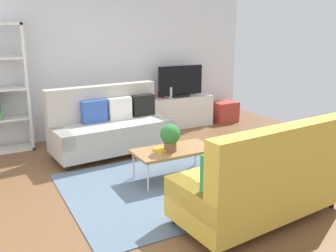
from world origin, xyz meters
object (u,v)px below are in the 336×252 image
object	(u,v)px
tv_console	(180,112)
tv	(180,82)
couch_beige	(111,126)
coffee_table	(174,151)
bottle_0	(171,93)
storage_trunk	(225,112)
vase_0	(154,95)
couch_green	(263,181)
vase_1	(161,94)
potted_plant	(170,136)
table_book_0	(164,149)

from	to	relation	value
tv_console	tv	size ratio (longest dim) A/B	1.40
couch_beige	tv	bearing A→B (deg)	-159.26
couch_beige	coffee_table	distance (m)	1.48
tv	bottle_0	size ratio (longest dim) A/B	4.52
couch_beige	storage_trunk	bearing A→B (deg)	-169.63
coffee_table	bottle_0	distance (m)	2.62
tv_console	vase_0	world-z (taller)	vase_0
storage_trunk	couch_green	bearing A→B (deg)	-121.73
couch_beige	storage_trunk	distance (m)	3.06
couch_green	vase_0	world-z (taller)	couch_green
coffee_table	vase_0	world-z (taller)	vase_0
tv_console	vase_1	size ratio (longest dim) A/B	9.27
tv_console	potted_plant	bearing A→B (deg)	-122.79
coffee_table	vase_1	bearing A→B (deg)	66.39
tv	vase_0	distance (m)	0.63
potted_plant	bottle_0	distance (m)	2.68
table_book_0	bottle_0	distance (m)	2.67
tv	potted_plant	world-z (taller)	tv
potted_plant	table_book_0	size ratio (longest dim) A/B	1.55
couch_green	storage_trunk	size ratio (longest dim) A/B	3.77
table_book_0	vase_1	xyz separation A→B (m)	(1.18, 2.37, 0.28)
coffee_table	vase_1	distance (m)	2.62
vase_0	table_book_0	bearing A→B (deg)	-113.15
storage_trunk	vase_0	bearing A→B (deg)	174.90
storage_trunk	potted_plant	bearing A→B (deg)	-139.09
storage_trunk	potted_plant	world-z (taller)	potted_plant
bottle_0	table_book_0	bearing A→B (deg)	-120.79
tv_console	potted_plant	xyz separation A→B (m)	(-1.54, -2.38, 0.31)
couch_green	coffee_table	world-z (taller)	couch_green
coffee_table	tv	world-z (taller)	tv
table_book_0	potted_plant	bearing A→B (deg)	-47.07
couch_beige	coffee_table	bearing A→B (deg)	100.46
tv	storage_trunk	xyz separation A→B (m)	(1.10, -0.08, -0.73)
couch_beige	vase_0	distance (m)	1.61
tv_console	vase_1	xyz separation A→B (m)	(-0.41, 0.05, 0.40)
potted_plant	bottle_0	size ratio (longest dim) A/B	1.68
couch_green	storage_trunk	bearing A→B (deg)	53.65
vase_0	vase_1	bearing A→B (deg)	0.00
tv	bottle_0	distance (m)	0.31
potted_plant	vase_1	size ratio (longest dim) A/B	2.47
tv_console	bottle_0	distance (m)	0.49
couch_beige	table_book_0	size ratio (longest dim) A/B	8.19
tv	table_book_0	distance (m)	2.85
couch_beige	bottle_0	xyz separation A→B (m)	(1.61, 0.87, 0.30)
coffee_table	vase_0	bearing A→B (deg)	69.91
couch_beige	tv	size ratio (longest dim) A/B	1.97
table_book_0	vase_0	xyz separation A→B (m)	(1.01, 2.37, 0.28)
couch_green	table_book_0	size ratio (longest dim) A/B	8.17
vase_0	tv	bearing A→B (deg)	-6.88
couch_beige	tv_console	size ratio (longest dim) A/B	1.40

